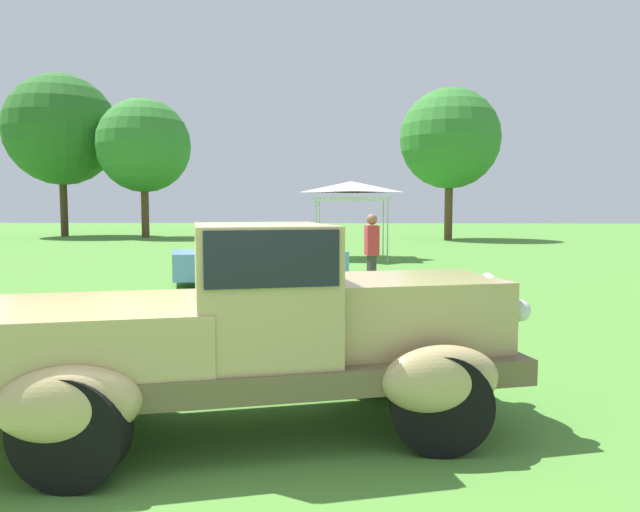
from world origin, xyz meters
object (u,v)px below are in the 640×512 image
Objects in this scene: feature_pickup_truck at (252,327)px; canopy_tent_left_field at (352,190)px; show_car_skyblue at (257,259)px; spectator_by_row at (372,253)px.

feature_pickup_truck is 16.43m from canopy_tent_left_field.
show_car_skyblue is at bearing -107.53° from canopy_tent_left_field.
canopy_tent_left_field is at bearing 92.00° from spectator_by_row.
spectator_by_row reaches higher than show_car_skyblue.
feature_pickup_truck is 9.22m from show_car_skyblue.
show_car_skyblue is at bearing 143.68° from spectator_by_row.
canopy_tent_left_field reaches higher than show_car_skyblue.
spectator_by_row is 9.25m from canopy_tent_left_field.
spectator_by_row is (1.28, 7.21, 0.05)m from feature_pickup_truck.
show_car_skyblue is 7.78m from canopy_tent_left_field.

